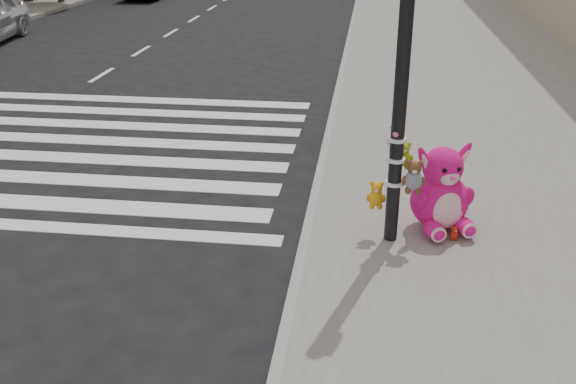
# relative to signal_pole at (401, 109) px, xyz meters

# --- Properties ---
(ground) EXTENTS (120.00, 120.00, 0.00)m
(ground) POSITION_rel_signal_pole_xyz_m (-2.62, -1.81, -1.80)
(ground) COLOR black
(ground) RESTS_ON ground
(sidewalk_near) EXTENTS (7.00, 80.00, 0.14)m
(sidewalk_near) POSITION_rel_signal_pole_xyz_m (2.38, 8.19, -1.73)
(sidewalk_near) COLOR slate
(sidewalk_near) RESTS_ON ground
(curb_edge) EXTENTS (0.12, 80.00, 0.15)m
(curb_edge) POSITION_rel_signal_pole_xyz_m (-1.07, 8.19, -1.73)
(curb_edge) COLOR gray
(curb_edge) RESTS_ON ground
(crosswalk) EXTENTS (11.00, 6.00, 0.01)m
(crosswalk) POSITION_rel_signal_pole_xyz_m (-7.12, 3.39, -1.80)
(crosswalk) COLOR silver
(crosswalk) RESTS_ON ground
(signal_pole) EXTENTS (0.68, 0.48, 4.00)m
(signal_pole) POSITION_rel_signal_pole_xyz_m (0.00, 0.00, 0.00)
(signal_pole) COLOR black
(signal_pole) RESTS_ON sidewalk_near
(pink_bunny) EXTENTS (0.95, 1.02, 1.15)m
(pink_bunny) POSITION_rel_signal_pole_xyz_m (0.60, 0.36, -1.19)
(pink_bunny) COLOR #E8137E
(pink_bunny) RESTS_ON sidewalk_near
(red_teddy) EXTENTS (0.16, 0.15, 0.19)m
(red_teddy) POSITION_rel_signal_pole_xyz_m (0.76, 0.04, -1.57)
(red_teddy) COLOR red
(red_teddy) RESTS_ON sidewalk_near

